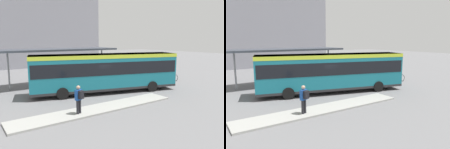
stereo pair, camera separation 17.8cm
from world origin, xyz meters
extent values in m
plane|color=slate|center=(0.00, 0.00, 0.00)|extent=(120.00, 120.00, 0.00)
cube|color=#9E9E99|center=(-3.04, -3.77, 0.06)|extent=(11.30, 1.80, 0.12)
cube|color=#197284|center=(0.00, 0.00, 1.82)|extent=(12.60, 5.71, 2.94)
cube|color=#C6DB33|center=(0.00, 0.00, 3.14)|extent=(12.63, 5.73, 0.30)
cube|color=black|center=(0.00, 0.00, 2.17)|extent=(12.37, 5.67, 1.03)
cube|color=black|center=(5.95, -1.68, 2.17)|extent=(0.68, 2.16, 1.13)
cube|color=#28282B|center=(0.00, 0.00, 0.45)|extent=(12.62, 5.72, 0.20)
cylinder|color=black|center=(4.02, 0.07, 0.46)|extent=(0.96, 0.52, 0.92)
cylinder|color=black|center=(3.39, -2.16, 0.46)|extent=(0.96, 0.52, 0.92)
cylinder|color=black|center=(-3.39, 2.16, 0.46)|extent=(0.96, 0.52, 0.92)
cylinder|color=black|center=(-4.02, -0.07, 0.46)|extent=(0.96, 0.52, 0.92)
cylinder|color=#232328|center=(-4.71, -4.01, 0.54)|extent=(0.16, 0.16, 0.84)
cylinder|color=#232328|center=(-4.53, -3.95, 0.54)|extent=(0.16, 0.16, 0.84)
cube|color=#194799|center=(-4.62, -3.98, 1.27)|extent=(0.47, 0.35, 0.63)
cube|color=black|center=(-4.55, -4.18, 1.30)|extent=(0.36, 0.30, 0.48)
sphere|color=tan|center=(-4.62, -3.98, 1.72)|extent=(0.23, 0.23, 0.23)
torus|color=black|center=(9.05, 0.90, 0.37)|extent=(0.07, 0.76, 0.76)
torus|color=black|center=(9.02, -0.13, 0.37)|extent=(0.07, 0.76, 0.76)
cylinder|color=black|center=(9.04, 0.39, 0.62)|extent=(0.06, 0.80, 0.04)
cylinder|color=black|center=(9.03, 0.20, 0.56)|extent=(0.04, 0.04, 0.37)
cube|color=black|center=(9.03, 0.20, 0.75)|extent=(0.08, 0.18, 0.04)
cylinder|color=black|center=(9.05, 0.80, 0.71)|extent=(0.48, 0.05, 0.03)
torus|color=black|center=(8.69, 0.77, 0.35)|extent=(0.11, 0.71, 0.71)
torus|color=black|center=(8.61, 1.73, 0.35)|extent=(0.11, 0.71, 0.71)
cylinder|color=silver|center=(8.65, 1.25, 0.58)|extent=(0.10, 0.75, 0.04)
cylinder|color=silver|center=(8.63, 1.42, 0.52)|extent=(0.04, 0.04, 0.35)
cube|color=black|center=(8.63, 1.42, 0.70)|extent=(0.09, 0.19, 0.04)
cylinder|color=silver|center=(8.68, 0.87, 0.66)|extent=(0.48, 0.07, 0.03)
cube|color=#383D47|center=(-1.67, 5.86, 3.48)|extent=(11.71, 3.49, 0.18)
cylinder|color=gray|center=(-6.65, 5.86, 1.70)|extent=(0.16, 0.16, 3.39)
cylinder|color=gray|center=(3.30, 5.86, 1.70)|extent=(0.16, 0.16, 3.39)
cube|color=gray|center=(-2.68, 26.84, 7.48)|extent=(28.66, 13.71, 14.95)
camera|label=1|loc=(-10.22, -15.38, 4.52)|focal=35.00mm
camera|label=2|loc=(-10.08, -15.48, 4.52)|focal=35.00mm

